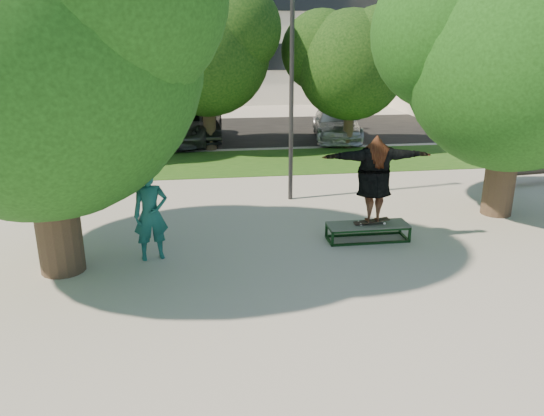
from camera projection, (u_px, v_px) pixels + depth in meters
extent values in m
plane|color=#9F9A92|center=(284.00, 279.00, 9.98)|extent=(120.00, 120.00, 0.00)
cube|color=#194714|center=(268.00, 162.00, 19.04)|extent=(30.00, 4.00, 0.02)
cube|color=black|center=(229.00, 131.00, 25.02)|extent=(40.00, 8.00, 0.01)
cylinder|color=#38281E|center=(54.00, 192.00, 9.86)|extent=(0.84, 0.84, 3.20)
sphere|color=#153C10|center=(35.00, 54.00, 9.08)|extent=(5.80, 5.80, 5.80)
cylinder|color=#38281E|center=(503.00, 156.00, 13.14)|extent=(0.76, 0.76, 3.00)
sphere|color=#153C10|center=(517.00, 61.00, 12.42)|extent=(5.20, 5.20, 5.20)
sphere|color=#153C10|center=(452.00, 32.00, 12.78)|extent=(3.90, 3.90, 3.90)
cylinder|color=#38281E|center=(56.00, 121.00, 19.01)|extent=(0.44, 0.44, 2.80)
sphere|color=black|center=(48.00, 62.00, 18.36)|extent=(4.40, 4.40, 4.40)
sphere|color=black|center=(18.00, 45.00, 18.66)|extent=(3.30, 3.30, 3.30)
sphere|color=black|center=(73.00, 39.00, 17.84)|extent=(3.08, 3.08, 3.08)
cylinder|color=#38281E|center=(209.00, 112.00, 20.66)|extent=(0.50, 0.50, 3.00)
sphere|color=black|center=(207.00, 52.00, 19.96)|extent=(4.80, 4.80, 4.80)
sphere|color=black|center=(174.00, 36.00, 20.29)|extent=(3.60, 3.60, 3.60)
sphere|color=black|center=(236.00, 29.00, 19.39)|extent=(3.36, 3.36, 3.36)
cylinder|color=#38281E|center=(349.00, 116.00, 20.99)|extent=(0.40, 0.40, 2.60)
sphere|color=black|center=(351.00, 65.00, 20.38)|extent=(4.20, 4.20, 4.20)
sphere|color=black|center=(321.00, 51.00, 20.67)|extent=(3.15, 3.15, 3.15)
sphere|color=black|center=(380.00, 46.00, 19.88)|extent=(2.94, 2.94, 2.94)
cylinder|color=#2D2D30|center=(291.00, 90.00, 13.88)|extent=(0.12, 0.12, 6.00)
cube|color=black|center=(185.00, 57.00, 32.21)|extent=(27.60, 0.12, 1.60)
cube|color=beige|center=(520.00, 40.00, 31.83)|extent=(15.00, 10.00, 8.00)
cube|color=#475147|center=(368.00, 225.00, 11.78)|extent=(1.80, 0.60, 0.03)
cylinder|color=white|center=(361.00, 224.00, 11.66)|extent=(0.06, 0.03, 0.06)
cylinder|color=white|center=(359.00, 222.00, 11.81)|extent=(0.06, 0.03, 0.06)
cylinder|color=white|center=(384.00, 223.00, 11.74)|extent=(0.06, 0.03, 0.06)
cylinder|color=white|center=(382.00, 221.00, 11.89)|extent=(0.06, 0.03, 0.06)
cube|color=black|center=(372.00, 221.00, 11.76)|extent=(0.78, 0.20, 0.10)
imported|color=brown|center=(374.00, 179.00, 11.46)|extent=(2.38, 0.73, 1.92)
imported|color=#165652|center=(151.00, 214.00, 10.63)|extent=(0.78, 0.60, 1.91)
cube|color=#453529|center=(501.00, 180.00, 16.02)|extent=(0.15, 0.15, 0.35)
cube|color=#453529|center=(529.00, 172.00, 16.19)|extent=(2.67, 0.65, 0.07)
imported|color=#ADAEB2|center=(87.00, 120.00, 23.49)|extent=(1.92, 4.52, 1.52)
imported|color=black|center=(196.00, 124.00, 22.57)|extent=(2.06, 4.54, 1.45)
imported|color=#56565B|center=(185.00, 125.00, 22.37)|extent=(3.49, 5.70, 1.48)
imported|color=silver|center=(336.00, 123.00, 23.07)|extent=(2.58, 4.89, 1.35)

